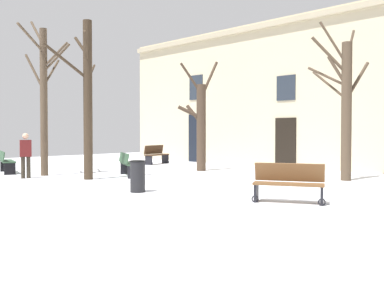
% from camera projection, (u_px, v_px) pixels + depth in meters
% --- Properties ---
extents(ground_plane, '(32.94, 32.94, 0.00)m').
position_uv_depth(ground_plane, '(159.00, 182.00, 13.74)').
color(ground_plane, white).
extents(building_facade, '(20.58, 0.60, 6.92)m').
position_uv_depth(building_facade, '(287.00, 91.00, 19.46)').
color(building_facade, beige).
rests_on(building_facade, ground).
extents(tree_center, '(1.90, 2.60, 5.46)m').
position_uv_depth(tree_center, '(87.00, 96.00, 14.46)').
color(tree_center, '#382B1E').
rests_on(tree_center, ground).
extents(tree_left_of_center, '(0.99, 1.78, 4.69)m').
position_uv_depth(tree_left_of_center, '(201.00, 124.00, 17.78)').
color(tree_left_of_center, '#423326').
rests_on(tree_left_of_center, ground).
extents(tree_right_of_center, '(2.27, 2.15, 6.04)m').
position_uv_depth(tree_right_of_center, '(44.00, 95.00, 15.78)').
color(tree_right_of_center, '#4C3D2D').
rests_on(tree_right_of_center, ground).
extents(tree_near_facade, '(1.82, 1.77, 5.40)m').
position_uv_depth(tree_near_facade, '(345.00, 104.00, 14.19)').
color(tree_near_facade, '#4C3D2D').
rests_on(tree_near_facade, ground).
extents(litter_bin, '(0.43, 0.43, 0.86)m').
position_uv_depth(litter_bin, '(138.00, 176.00, 11.44)').
color(litter_bin, black).
rests_on(litter_bin, ground).
extents(bench_facing_shops, '(1.65, 1.11, 0.91)m').
position_uv_depth(bench_facing_shops, '(289.00, 183.00, 9.73)').
color(bench_facing_shops, brown).
rests_on(bench_facing_shops, ground).
extents(bench_far_corner, '(1.81, 1.29, 0.87)m').
position_uv_depth(bench_far_corner, '(128.00, 164.00, 15.56)').
color(bench_far_corner, '#2D4C33').
rests_on(bench_far_corner, ground).
extents(bench_back_to_back_right, '(0.79, 1.61, 0.97)m').
position_uv_depth(bench_back_to_back_right, '(156.00, 155.00, 21.60)').
color(bench_back_to_back_right, '#3D2819').
rests_on(bench_back_to_back_right, ground).
extents(bench_by_litter_bin, '(1.79, 0.97, 0.88)m').
position_uv_depth(bench_by_litter_bin, '(6.00, 161.00, 16.76)').
color(bench_by_litter_bin, '#2D4C33').
rests_on(bench_by_litter_bin, ground).
extents(person_near_bench, '(0.34, 0.43, 1.60)m').
position_uv_depth(person_near_bench, '(26.00, 153.00, 14.86)').
color(person_near_bench, '#2D271E').
rests_on(person_near_bench, ground).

